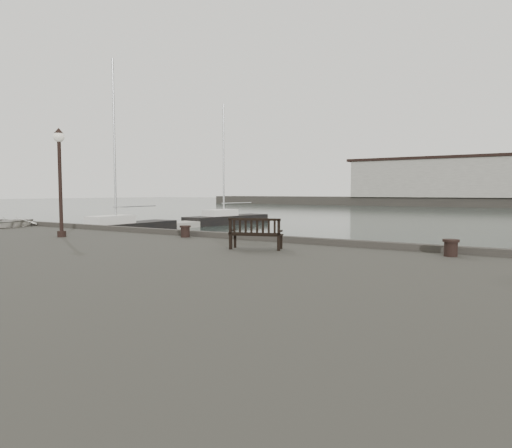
{
  "coord_description": "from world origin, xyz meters",
  "views": [
    {
      "loc": [
        6.56,
        -12.27,
        3.07
      ],
      "look_at": [
        -0.89,
        -0.5,
        2.1
      ],
      "focal_mm": 32.0,
      "sensor_mm": 36.0,
      "label": 1
    }
  ],
  "objects_px": {
    "bollard_left": "(185,231)",
    "bollard_right": "(451,248)",
    "lamp_post": "(60,167)",
    "bench": "(256,240)",
    "yacht_c": "(121,231)",
    "dinghy": "(10,222)",
    "yacht_d": "(227,221)"
  },
  "relations": [
    {
      "from": "bollard_left",
      "to": "bollard_right",
      "type": "relative_size",
      "value": 0.98
    },
    {
      "from": "bollard_right",
      "to": "lamp_post",
      "type": "xyz_separation_m",
      "value": [
        -11.97,
        -2.03,
        2.15
      ]
    },
    {
      "from": "bench",
      "to": "yacht_c",
      "type": "relative_size",
      "value": 0.11
    },
    {
      "from": "bench",
      "to": "dinghy",
      "type": "bearing_deg",
      "value": 158.15
    },
    {
      "from": "bollard_right",
      "to": "yacht_d",
      "type": "distance_m",
      "value": 34.64
    },
    {
      "from": "bollard_left",
      "to": "bollard_right",
      "type": "bearing_deg",
      "value": -0.91
    },
    {
      "from": "yacht_c",
      "to": "bench",
      "type": "bearing_deg",
      "value": -35.15
    },
    {
      "from": "bench",
      "to": "dinghy",
      "type": "xyz_separation_m",
      "value": [
        -13.11,
        0.74,
        -0.02
      ]
    },
    {
      "from": "bollard_right",
      "to": "yacht_c",
      "type": "distance_m",
      "value": 27.04
    },
    {
      "from": "bollard_right",
      "to": "yacht_c",
      "type": "bearing_deg",
      "value": 154.92
    },
    {
      "from": "bench",
      "to": "bollard_right",
      "type": "xyz_separation_m",
      "value": [
        4.61,
        1.32,
        -0.06
      ]
    },
    {
      "from": "bench",
      "to": "dinghy",
      "type": "relative_size",
      "value": 0.66
    },
    {
      "from": "bollard_left",
      "to": "dinghy",
      "type": "distance_m",
      "value": 9.4
    },
    {
      "from": "dinghy",
      "to": "yacht_d",
      "type": "xyz_separation_m",
      "value": [
        -6.63,
        25.17,
        -1.56
      ]
    },
    {
      "from": "lamp_post",
      "to": "yacht_c",
      "type": "bearing_deg",
      "value": 132.82
    },
    {
      "from": "bench",
      "to": "yacht_d",
      "type": "xyz_separation_m",
      "value": [
        -19.74,
        25.92,
        -1.58
      ]
    },
    {
      "from": "bench",
      "to": "bollard_left",
      "type": "relative_size",
      "value": 3.76
    },
    {
      "from": "bollard_left",
      "to": "yacht_d",
      "type": "bearing_deg",
      "value": 123.19
    },
    {
      "from": "lamp_post",
      "to": "yacht_c",
      "type": "relative_size",
      "value": 0.28
    },
    {
      "from": "bollard_left",
      "to": "yacht_c",
      "type": "distance_m",
      "value": 19.73
    },
    {
      "from": "bollard_left",
      "to": "dinghy",
      "type": "xyz_separation_m",
      "value": [
        -9.37,
        -0.71,
        0.04
      ]
    },
    {
      "from": "dinghy",
      "to": "yacht_d",
      "type": "bearing_deg",
      "value": 82.05
    },
    {
      "from": "bollard_left",
      "to": "bollard_right",
      "type": "distance_m",
      "value": 8.35
    },
    {
      "from": "bollard_left",
      "to": "lamp_post",
      "type": "height_order",
      "value": "lamp_post"
    },
    {
      "from": "bench",
      "to": "yacht_c",
      "type": "height_order",
      "value": "yacht_c"
    },
    {
      "from": "bench",
      "to": "yacht_c",
      "type": "distance_m",
      "value": 23.64
    },
    {
      "from": "bollard_right",
      "to": "yacht_d",
      "type": "xyz_separation_m",
      "value": [
        -24.35,
        24.59,
        -1.53
      ]
    },
    {
      "from": "bench",
      "to": "bollard_right",
      "type": "relative_size",
      "value": 3.67
    },
    {
      "from": "dinghy",
      "to": "yacht_c",
      "type": "distance_m",
      "value": 13.86
    },
    {
      "from": "lamp_post",
      "to": "bollard_right",
      "type": "bearing_deg",
      "value": 9.62
    },
    {
      "from": "bench",
      "to": "bollard_left",
      "type": "xyz_separation_m",
      "value": [
        -3.74,
        1.45,
        -0.06
      ]
    },
    {
      "from": "dinghy",
      "to": "yacht_c",
      "type": "height_order",
      "value": "yacht_c"
    }
  ]
}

